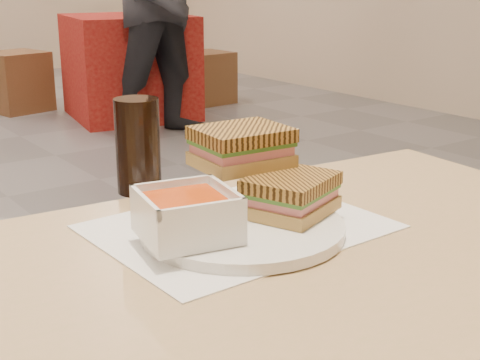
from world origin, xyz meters
TOP-DOWN VIEW (x-y plane):
  - tray_liner at (0.02, -1.99)m, footprint 0.37×0.29m
  - plate at (0.01, -2.01)m, footprint 0.26×0.26m
  - soup_bowl at (-0.08, -2.01)m, footprint 0.13×0.13m
  - panini_lower at (0.08, -2.02)m, footprint 0.14×0.13m
  - panini_upper at (0.06, -1.94)m, footprint 0.13×0.11m
  - cola_glass at (-0.01, -1.77)m, footprint 0.07×0.07m
  - bg_table_1 at (1.94, 2.03)m, footprint 1.02×1.02m
  - bg_chair_1l at (1.31, 2.77)m, footprint 0.49×0.49m
  - bg_chair_1r at (2.72, 2.17)m, footprint 0.41×0.41m

SIDE VIEW (x-z plane):
  - bg_chair_1r at x=2.72m, z-range 0.00..0.43m
  - bg_chair_1l at x=1.31m, z-range 0.00..0.47m
  - bg_table_1 at x=1.94m, z-range 0.00..0.77m
  - tray_liner at x=0.02m, z-range 0.75..0.75m
  - plate at x=0.01m, z-range 0.75..0.77m
  - soup_bowl at x=-0.08m, z-range 0.76..0.82m
  - panini_lower at x=0.08m, z-range 0.77..0.82m
  - cola_glass at x=-0.01m, z-range 0.75..0.89m
  - panini_upper at x=0.06m, z-range 0.82..0.87m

